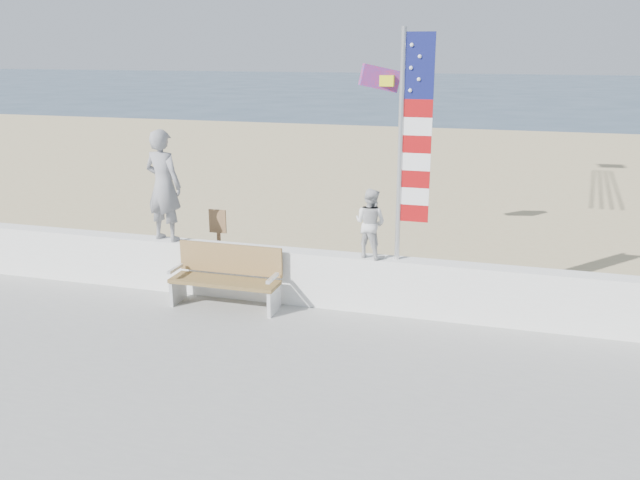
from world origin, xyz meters
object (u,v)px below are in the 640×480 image
at_px(child, 370,223).
at_px(adult, 164,185).
at_px(flag, 409,137).
at_px(bench, 227,276).

bearing_deg(child, adult, 19.85).
distance_m(adult, child, 3.60).
xyz_separation_m(adult, child, (3.58, 0.00, -0.40)).
height_order(adult, child, adult).
bearing_deg(child, flag, -160.17).
bearing_deg(bench, child, 11.28).
bearing_deg(adult, child, -168.41).
bearing_deg(adult, flag, -168.41).
height_order(child, bench, child).
distance_m(child, flag, 1.47).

